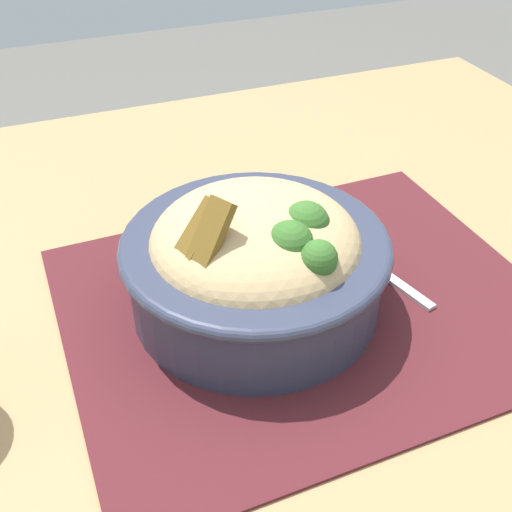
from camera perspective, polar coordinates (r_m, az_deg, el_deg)
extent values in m
cube|color=#99754C|center=(0.56, -0.58, -5.02)|extent=(1.04, 0.85, 0.04)
cylinder|color=olive|center=(1.22, 13.79, -1.57)|extent=(0.04, 0.04, 0.69)
cube|color=#47191E|center=(0.54, 4.40, -4.25)|extent=(0.40, 0.32, 0.00)
cylinder|color=#2D3347|center=(0.52, 0.00, -1.42)|extent=(0.20, 0.20, 0.07)
torus|color=#2D3347|center=(0.50, 0.00, 1.07)|extent=(0.22, 0.22, 0.01)
ellipsoid|color=tan|center=(0.50, 0.00, 1.16)|extent=(0.18, 0.18, 0.07)
sphere|color=#315F23|center=(0.45, 5.63, -0.26)|extent=(0.03, 0.03, 0.03)
sphere|color=#315F23|center=(0.48, 4.51, 2.82)|extent=(0.04, 0.04, 0.04)
sphere|color=#315F23|center=(0.46, 3.06, 1.06)|extent=(0.04, 0.04, 0.04)
cylinder|color=orange|center=(0.47, 2.93, 1.40)|extent=(0.01, 0.04, 0.01)
cylinder|color=orange|center=(0.49, 5.44, 2.29)|extent=(0.03, 0.03, 0.01)
cylinder|color=orange|center=(0.52, 2.86, 5.25)|extent=(0.03, 0.02, 0.01)
cube|color=brown|center=(0.46, -5.32, 1.86)|extent=(0.05, 0.03, 0.05)
cube|color=brown|center=(0.45, -4.36, 1.42)|extent=(0.05, 0.04, 0.05)
cube|color=#B6B6B6|center=(0.57, 13.18, -2.82)|extent=(0.02, 0.07, 0.00)
cube|color=#B6B6B6|center=(0.59, 10.49, -0.87)|extent=(0.01, 0.01, 0.00)
cube|color=#B6B6B6|center=(0.60, 9.22, 0.05)|extent=(0.03, 0.03, 0.00)
cube|color=#B6B6B6|center=(0.61, 8.25, 1.49)|extent=(0.01, 0.02, 0.00)
cube|color=#B6B6B6|center=(0.61, 7.84, 1.30)|extent=(0.01, 0.02, 0.00)
cube|color=#B6B6B6|center=(0.61, 7.41, 1.10)|extent=(0.01, 0.02, 0.00)
cube|color=#B6B6B6|center=(0.60, 6.99, 0.91)|extent=(0.01, 0.02, 0.00)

